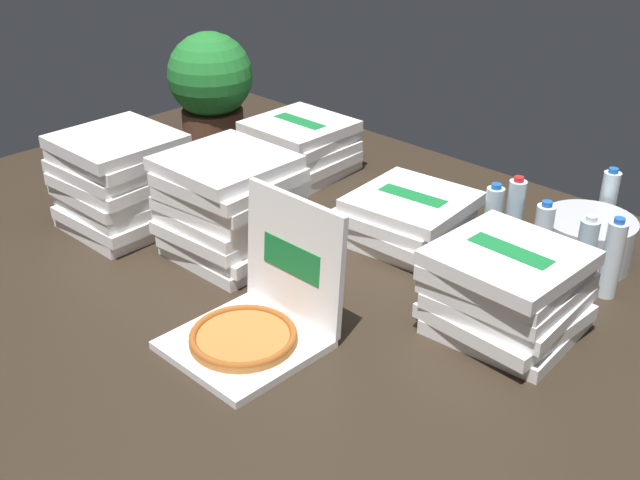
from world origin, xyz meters
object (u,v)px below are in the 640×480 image
Objects in this scene: water_bottle_2 at (607,205)px; water_bottle_4 at (542,241)px; pizza_stack_center_far at (231,206)px; pizza_stack_right_mid at (122,182)px; pizza_stack_right_near at (300,147)px; water_bottle_5 at (492,222)px; water_bottle_3 at (612,259)px; water_bottle_0 at (585,257)px; ice_bucket at (586,240)px; pizza_stack_right_far at (507,290)px; water_bottle_1 at (514,214)px; pizza_stack_left_mid at (407,218)px; potted_plant at (211,86)px; open_pizza_box at (258,317)px.

water_bottle_4 is (-0.02, -0.37, 0.00)m from water_bottle_2.
pizza_stack_right_mid is at bearing -162.36° from pizza_stack_center_far.
pizza_stack_right_near is 0.93m from water_bottle_5.
pizza_stack_right_mid is 0.96× the size of pizza_stack_center_far.
water_bottle_4 reaches higher than pizza_stack_right_near.
water_bottle_4 is at bearing 29.78° from pizza_stack_right_mid.
water_bottle_3 is at bearing 5.66° from water_bottle_5.
ice_bucket is at bearing 113.98° from water_bottle_0.
water_bottle_4 is at bearing 104.45° from pizza_stack_right_far.
water_bottle_2 reaches higher than ice_bucket.
pizza_stack_right_near is at bearing -178.50° from water_bottle_1.
pizza_stack_center_far is 1.62× the size of water_bottle_0.
pizza_stack_center_far is at bearing -148.85° from water_bottle_3.
water_bottle_0 is (0.08, -0.18, 0.05)m from ice_bucket.
water_bottle_4 reaches higher than pizza_stack_right_far.
water_bottle_1 reaches higher than pizza_stack_left_mid.
potted_plant reaches higher than ice_bucket.
water_bottle_4 is (0.43, 0.10, 0.04)m from pizza_stack_left_mid.
water_bottle_1 is at bearing 3.44° from potted_plant.
pizza_stack_right_near is 1.57× the size of water_bottle_2.
water_bottle_5 is (0.18, 0.82, 0.05)m from open_pizza_box.
pizza_stack_left_mid is 0.66m from water_bottle_2.
water_bottle_5 is (1.01, 0.68, -0.04)m from pizza_stack_right_mid.
pizza_stack_right_near is at bearing 161.70° from pizza_stack_right_far.
open_pizza_box is 1.54× the size of water_bottle_3.
water_bottle_0 and water_bottle_5 have the same top height.
pizza_stack_right_far is 0.33m from water_bottle_4.
pizza_stack_right_near is 1.24m from water_bottle_0.
water_bottle_1 is at bearing 77.72° from open_pizza_box.
water_bottle_1 is at bearing 170.77° from water_bottle_3.
pizza_stack_right_near is (-1.19, 0.39, -0.02)m from pizza_stack_right_far.
water_bottle_2 and water_bottle_3 have the same top height.
potted_plant is at bearing 179.58° from water_bottle_5.
pizza_stack_right_mid is (-1.27, -0.36, 0.04)m from pizza_stack_right_far.
pizza_stack_right_far is at bearing -108.34° from water_bottle_3.
open_pizza_box is 1.16m from pizza_stack_right_near.
water_bottle_2 is (0.18, 0.27, 0.00)m from water_bottle_1.
water_bottle_3 is (0.98, 0.59, -0.04)m from pizza_stack_center_far.
open_pizza_box is 1.54× the size of water_bottle_5.
potted_plant reaches higher than pizza_stack_center_far.
potted_plant is (-0.38, 0.69, 0.10)m from pizza_stack_right_mid.
pizza_stack_right_mid is 1.54× the size of water_bottle_3.
potted_plant is (-0.47, -0.06, 0.16)m from pizza_stack_right_near.
water_bottle_2 is (-0.06, 0.69, -0.00)m from pizza_stack_right_far.
water_bottle_2 is (0.38, 1.19, 0.05)m from open_pizza_box.
water_bottle_5 reaches higher than ice_bucket.
pizza_stack_right_far is 1.56× the size of water_bottle_3.
pizza_stack_center_far is 1.62× the size of water_bottle_4.
pizza_stack_right_mid is 1.54× the size of water_bottle_5.
water_bottle_2 is 0.52× the size of potted_plant.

